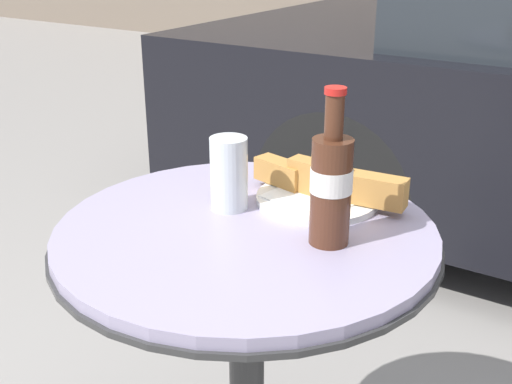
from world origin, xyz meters
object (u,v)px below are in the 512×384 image
Objects in this scene: drinking_glass at (229,177)px; cola_bottle_left at (331,184)px; lunch_plate_near at (322,189)px; bistro_table at (246,306)px.

cola_bottle_left is at bearing -7.17° from drinking_glass.
drinking_glass reaches higher than lunch_plate_near.
bistro_table is at bearing -171.19° from cola_bottle_left.
drinking_glass reaches higher than bistro_table.
cola_bottle_left reaches higher than drinking_glass.
bistro_table is 2.38× the size of lunch_plate_near.
drinking_glass is at bearing -138.16° from lunch_plate_near.
drinking_glass is 0.17m from lunch_plate_near.
drinking_glass is 0.43× the size of lunch_plate_near.
bistro_table is 0.23m from drinking_glass.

